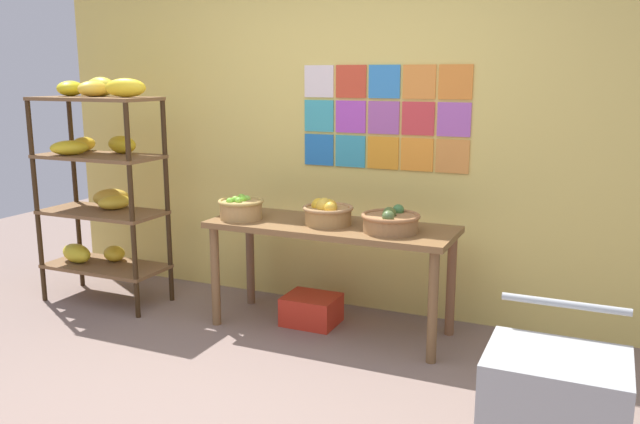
{
  "coord_description": "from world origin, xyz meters",
  "views": [
    {
      "loc": [
        1.72,
        -2.48,
        1.67
      ],
      "look_at": [
        0.18,
        0.97,
        0.88
      ],
      "focal_mm": 36.78,
      "sensor_mm": 36.0,
      "label": 1
    }
  ],
  "objects_px": {
    "fruit_basket_right": "(327,212)",
    "produce_crate_under_table": "(311,310)",
    "banana_shelf_unit": "(99,172)",
    "fruit_basket_back_left": "(391,221)",
    "display_table": "(331,238)",
    "shopping_cart": "(554,405)",
    "fruit_basket_back_right": "(241,208)"
  },
  "relations": [
    {
      "from": "banana_shelf_unit",
      "to": "fruit_basket_back_left",
      "type": "height_order",
      "value": "banana_shelf_unit"
    },
    {
      "from": "fruit_basket_back_left",
      "to": "fruit_basket_right",
      "type": "bearing_deg",
      "value": 175.64
    },
    {
      "from": "banana_shelf_unit",
      "to": "shopping_cart",
      "type": "xyz_separation_m",
      "value": [
        3.31,
        -1.32,
        -0.5
      ]
    },
    {
      "from": "banana_shelf_unit",
      "to": "fruit_basket_right",
      "type": "xyz_separation_m",
      "value": [
        1.78,
        0.11,
        -0.17
      ]
    },
    {
      "from": "fruit_basket_back_left",
      "to": "display_table",
      "type": "bearing_deg",
      "value": 173.25
    },
    {
      "from": "banana_shelf_unit",
      "to": "fruit_basket_right",
      "type": "bearing_deg",
      "value": 3.45
    },
    {
      "from": "display_table",
      "to": "fruit_basket_back_left",
      "type": "bearing_deg",
      "value": -6.75
    },
    {
      "from": "produce_crate_under_table",
      "to": "shopping_cart",
      "type": "xyz_separation_m",
      "value": [
        1.67,
        -1.48,
        0.38
      ]
    },
    {
      "from": "fruit_basket_right",
      "to": "produce_crate_under_table",
      "type": "relative_size",
      "value": 0.91
    },
    {
      "from": "fruit_basket_right",
      "to": "produce_crate_under_table",
      "type": "distance_m",
      "value": 0.73
    },
    {
      "from": "fruit_basket_back_left",
      "to": "banana_shelf_unit",
      "type": "bearing_deg",
      "value": -178.1
    },
    {
      "from": "shopping_cart",
      "to": "fruit_basket_back_left",
      "type": "bearing_deg",
      "value": 113.87
    },
    {
      "from": "fruit_basket_right",
      "to": "shopping_cart",
      "type": "relative_size",
      "value": 0.41
    },
    {
      "from": "display_table",
      "to": "produce_crate_under_table",
      "type": "distance_m",
      "value": 0.56
    },
    {
      "from": "produce_crate_under_table",
      "to": "banana_shelf_unit",
      "type": "bearing_deg",
      "value": -174.14
    },
    {
      "from": "display_table",
      "to": "fruit_basket_right",
      "type": "height_order",
      "value": "fruit_basket_right"
    },
    {
      "from": "banana_shelf_unit",
      "to": "fruit_basket_back_left",
      "type": "bearing_deg",
      "value": 1.9
    },
    {
      "from": "fruit_basket_back_right",
      "to": "fruit_basket_back_left",
      "type": "relative_size",
      "value": 0.84
    },
    {
      "from": "fruit_basket_right",
      "to": "fruit_basket_back_right",
      "type": "bearing_deg",
      "value": -172.57
    },
    {
      "from": "fruit_basket_back_left",
      "to": "shopping_cart",
      "type": "distance_m",
      "value": 1.79
    },
    {
      "from": "fruit_basket_right",
      "to": "shopping_cart",
      "type": "distance_m",
      "value": 2.11
    },
    {
      "from": "display_table",
      "to": "produce_crate_under_table",
      "type": "height_order",
      "value": "display_table"
    },
    {
      "from": "fruit_basket_back_right",
      "to": "fruit_basket_right",
      "type": "height_order",
      "value": "fruit_basket_right"
    },
    {
      "from": "display_table",
      "to": "fruit_basket_right",
      "type": "xyz_separation_m",
      "value": [
        -0.02,
        -0.02,
        0.18
      ]
    },
    {
      "from": "display_table",
      "to": "shopping_cart",
      "type": "relative_size",
      "value": 1.99
    },
    {
      "from": "banana_shelf_unit",
      "to": "fruit_basket_right",
      "type": "height_order",
      "value": "banana_shelf_unit"
    },
    {
      "from": "produce_crate_under_table",
      "to": "fruit_basket_back_left",
      "type": "bearing_deg",
      "value": -9.19
    },
    {
      "from": "fruit_basket_back_right",
      "to": "display_table",
      "type": "bearing_deg",
      "value": 8.68
    },
    {
      "from": "fruit_basket_right",
      "to": "fruit_basket_back_left",
      "type": "bearing_deg",
      "value": -4.36
    },
    {
      "from": "fruit_basket_back_right",
      "to": "fruit_basket_right",
      "type": "relative_size",
      "value": 0.94
    },
    {
      "from": "display_table",
      "to": "produce_crate_under_table",
      "type": "bearing_deg",
      "value": 164.65
    },
    {
      "from": "fruit_basket_back_right",
      "to": "shopping_cart",
      "type": "relative_size",
      "value": 0.38
    }
  ]
}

